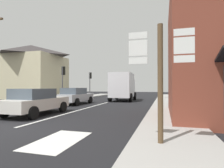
{
  "coord_description": "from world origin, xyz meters",
  "views": [
    {
      "loc": [
        5.49,
        -5.77,
        1.58
      ],
      "look_at": [
        0.0,
        13.55,
        1.87
      ],
      "focal_mm": 29.49,
      "sensor_mm": 36.0,
      "label": 1
    }
  ],
  "objects_px": {
    "traffic_light_far_left": "(90,79)",
    "route_sign_post": "(160,74)",
    "traffic_light_far_right": "(159,78)",
    "traffic_light_near_left": "(63,76)",
    "delivery_truck": "(123,86)",
    "sedan_near": "(36,101)",
    "sedan_far": "(75,96)"
  },
  "relations": [
    {
      "from": "traffic_light_far_left",
      "to": "route_sign_post",
      "type": "bearing_deg",
      "value": -62.77
    },
    {
      "from": "route_sign_post",
      "to": "traffic_light_far_right",
      "type": "height_order",
      "value": "traffic_light_far_right"
    },
    {
      "from": "traffic_light_near_left",
      "to": "traffic_light_far_right",
      "type": "bearing_deg",
      "value": 34.5
    },
    {
      "from": "delivery_truck",
      "to": "route_sign_post",
      "type": "relative_size",
      "value": 1.58
    },
    {
      "from": "sedan_near",
      "to": "sedan_far",
      "type": "height_order",
      "value": "same"
    },
    {
      "from": "traffic_light_far_left",
      "to": "traffic_light_far_right",
      "type": "height_order",
      "value": "traffic_light_far_left"
    },
    {
      "from": "sedan_near",
      "to": "traffic_light_far_right",
      "type": "distance_m",
      "value": 16.76
    },
    {
      "from": "traffic_light_far_left",
      "to": "traffic_light_near_left",
      "type": "height_order",
      "value": "traffic_light_near_left"
    },
    {
      "from": "traffic_light_far_left",
      "to": "traffic_light_near_left",
      "type": "bearing_deg",
      "value": -90.0
    },
    {
      "from": "sedan_far",
      "to": "route_sign_post",
      "type": "xyz_separation_m",
      "value": [
        7.65,
        -10.12,
        1.15
      ]
    },
    {
      "from": "sedan_near",
      "to": "delivery_truck",
      "type": "relative_size",
      "value": 0.83
    },
    {
      "from": "sedan_near",
      "to": "route_sign_post",
      "type": "distance_m",
      "value": 7.93
    },
    {
      "from": "sedan_far",
      "to": "delivery_truck",
      "type": "bearing_deg",
      "value": 57.07
    },
    {
      "from": "delivery_truck",
      "to": "traffic_light_near_left",
      "type": "bearing_deg",
      "value": -155.64
    },
    {
      "from": "delivery_truck",
      "to": "traffic_light_far_right",
      "type": "bearing_deg",
      "value": 46.36
    },
    {
      "from": "route_sign_post",
      "to": "traffic_light_far_left",
      "type": "xyz_separation_m",
      "value": [
        -10.28,
        19.99,
        0.8
      ]
    },
    {
      "from": "traffic_light_far_left",
      "to": "traffic_light_near_left",
      "type": "relative_size",
      "value": 0.98
    },
    {
      "from": "delivery_truck",
      "to": "traffic_light_far_left",
      "type": "relative_size",
      "value": 1.38
    },
    {
      "from": "delivery_truck",
      "to": "traffic_light_far_right",
      "type": "distance_m",
      "value": 5.66
    },
    {
      "from": "traffic_light_far_left",
      "to": "traffic_light_far_right",
      "type": "relative_size",
      "value": 1.03
    },
    {
      "from": "sedan_far",
      "to": "traffic_light_far_right",
      "type": "relative_size",
      "value": 1.19
    },
    {
      "from": "traffic_light_far_left",
      "to": "traffic_light_far_right",
      "type": "distance_m",
      "value": 9.8
    },
    {
      "from": "route_sign_post",
      "to": "traffic_light_far_right",
      "type": "bearing_deg",
      "value": 91.52
    },
    {
      "from": "traffic_light_near_left",
      "to": "traffic_light_far_left",
      "type": "bearing_deg",
      "value": 90.0
    },
    {
      "from": "sedan_near",
      "to": "traffic_light_far_right",
      "type": "height_order",
      "value": "traffic_light_far_right"
    },
    {
      "from": "sedan_near",
      "to": "route_sign_post",
      "type": "xyz_separation_m",
      "value": [
        6.84,
        -3.83,
        1.15
      ]
    },
    {
      "from": "sedan_far",
      "to": "traffic_light_near_left",
      "type": "bearing_deg",
      "value": 137.57
    },
    {
      "from": "route_sign_post",
      "to": "traffic_light_near_left",
      "type": "bearing_deg",
      "value": 129.39
    },
    {
      "from": "delivery_truck",
      "to": "sedan_near",
      "type": "bearing_deg",
      "value": -102.31
    },
    {
      "from": "sedan_near",
      "to": "delivery_truck",
      "type": "distance_m",
      "value": 11.67
    },
    {
      "from": "sedan_far",
      "to": "traffic_light_far_left",
      "type": "distance_m",
      "value": 10.39
    },
    {
      "from": "route_sign_post",
      "to": "traffic_light_near_left",
      "type": "height_order",
      "value": "traffic_light_near_left"
    }
  ]
}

